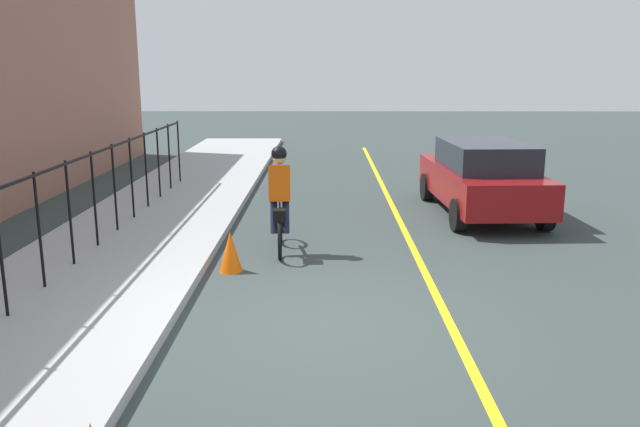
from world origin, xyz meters
TOP-DOWN VIEW (x-y plane):
  - ground_plane at (0.00, 0.00)m, footprint 80.00×80.00m
  - lane_line_centre at (0.00, -1.60)m, footprint 36.00×0.12m
  - sidewalk at (0.00, 3.40)m, footprint 40.00×3.20m
  - iron_fence at (1.00, 3.80)m, footprint 16.87×0.04m
  - cyclist_lead at (3.21, 0.71)m, footprint 1.71×0.38m
  - patrol_sedan at (6.17, -3.41)m, footprint 4.48×2.09m
  - traffic_cone_far at (2.17, 1.41)m, footprint 0.36×0.36m

SIDE VIEW (x-z plane):
  - ground_plane at x=0.00m, z-range 0.00..0.00m
  - lane_line_centre at x=0.00m, z-range 0.00..0.01m
  - sidewalk at x=0.00m, z-range 0.00..0.15m
  - traffic_cone_far at x=2.17m, z-range 0.00..0.64m
  - patrol_sedan at x=6.17m, z-range 0.03..1.61m
  - cyclist_lead at x=3.21m, z-range 0.00..1.82m
  - iron_fence at x=1.00m, z-range 0.44..2.04m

